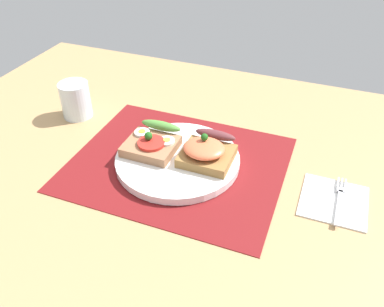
% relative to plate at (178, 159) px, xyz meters
% --- Properties ---
extents(ground_plane, '(1.20, 0.90, 0.03)m').
position_rel_plate_xyz_m(ground_plane, '(0.00, 0.00, -0.03)').
color(ground_plane, tan).
extents(placemat, '(0.41, 0.34, 0.00)m').
position_rel_plate_xyz_m(placemat, '(0.00, 0.00, -0.01)').
color(placemat, maroon).
rests_on(placemat, ground_plane).
extents(plate, '(0.24, 0.24, 0.02)m').
position_rel_plate_xyz_m(plate, '(0.00, 0.00, 0.00)').
color(plate, white).
rests_on(plate, placemat).
extents(sandwich_egg_tomato, '(0.10, 0.10, 0.04)m').
position_rel_plate_xyz_m(sandwich_egg_tomato, '(-0.06, 0.01, 0.02)').
color(sandwich_egg_tomato, '#9B6B4A').
rests_on(sandwich_egg_tomato, plate).
extents(sandwich_salmon, '(0.10, 0.10, 0.05)m').
position_rel_plate_xyz_m(sandwich_salmon, '(0.05, 0.01, 0.03)').
color(sandwich_salmon, olive).
rests_on(sandwich_salmon, plate).
extents(napkin, '(0.11, 0.12, 0.01)m').
position_rel_plate_xyz_m(napkin, '(0.30, -0.00, -0.01)').
color(napkin, white).
rests_on(napkin, ground_plane).
extents(fork, '(0.02, 0.13, 0.00)m').
position_rel_plate_xyz_m(fork, '(0.31, 0.00, -0.00)').
color(fork, '#B7B7BC').
rests_on(fork, napkin).
extents(drinking_glass, '(0.07, 0.07, 0.08)m').
position_rel_plate_xyz_m(drinking_glass, '(-0.29, 0.08, 0.03)').
color(drinking_glass, silver).
rests_on(drinking_glass, ground_plane).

